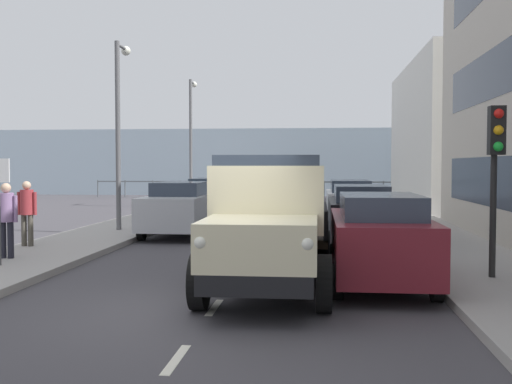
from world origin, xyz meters
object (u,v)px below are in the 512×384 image
at_px(pedestrian_couple_a, 27,208).
at_px(car_maroon_kerbside_near, 379,238).
at_px(car_white_kerbside_2, 350,203).
at_px(lamp_post_far, 191,131).
at_px(car_silver_oppositeside_0, 180,208).
at_px(car_black_kerbside_1, 360,215).
at_px(truck_vintage_cream, 268,227).
at_px(car_teal_oppositeside_1, 211,198).
at_px(lamp_post_promenade, 119,117).
at_px(traffic_light_near, 496,154).
at_px(pedestrian_in_dark_coat, 6,214).

bearing_deg(pedestrian_couple_a, car_maroon_kerbside_near, 157.82).
bearing_deg(pedestrian_couple_a, car_white_kerbside_2, -140.05).
bearing_deg(lamp_post_far, car_silver_oppositeside_0, 100.38).
xyz_separation_m(pedestrian_couple_a, lamp_post_far, (-0.82, -16.65, 2.95)).
xyz_separation_m(car_black_kerbside_1, car_silver_oppositeside_0, (5.54, -2.21, 0.00)).
bearing_deg(car_silver_oppositeside_0, truck_vintage_cream, 112.79).
relative_size(car_maroon_kerbside_near, car_teal_oppositeside_1, 1.03).
distance_m(car_white_kerbside_2, lamp_post_promenade, 8.71).
relative_size(car_silver_oppositeside_0, car_teal_oppositeside_1, 1.02).
distance_m(car_teal_oppositeside_1, traffic_light_near, 15.07).
relative_size(pedestrian_couple_a, traffic_light_near, 0.53).
bearing_deg(car_maroon_kerbside_near, truck_vintage_cream, 25.07).
bearing_deg(truck_vintage_cream, car_black_kerbside_1, -108.00).
relative_size(car_maroon_kerbside_near, car_white_kerbside_2, 0.98).
xyz_separation_m(car_black_kerbside_1, pedestrian_in_dark_coat, (8.17, 3.73, 0.26)).
bearing_deg(lamp_post_promenade, pedestrian_in_dark_coat, 85.30).
height_order(truck_vintage_cream, car_black_kerbside_1, truck_vintage_cream).
relative_size(car_white_kerbside_2, lamp_post_promenade, 0.72).
relative_size(car_white_kerbside_2, car_silver_oppositeside_0, 1.03).
relative_size(car_teal_oppositeside_1, traffic_light_near, 1.31).
distance_m(truck_vintage_cream, car_silver_oppositeside_0, 9.12).
distance_m(pedestrian_couple_a, traffic_light_near, 11.42).
bearing_deg(traffic_light_near, truck_vintage_cream, 14.80).
height_order(car_maroon_kerbside_near, pedestrian_couple_a, pedestrian_couple_a).
distance_m(car_black_kerbside_1, pedestrian_in_dark_coat, 8.98).
xyz_separation_m(car_maroon_kerbside_near, pedestrian_couple_a, (8.70, -3.55, 0.25)).
height_order(car_white_kerbside_2, pedestrian_in_dark_coat, pedestrian_in_dark_coat).
height_order(pedestrian_in_dark_coat, pedestrian_couple_a, pedestrian_in_dark_coat).
bearing_deg(pedestrian_in_dark_coat, lamp_post_promenade, -94.70).
height_order(car_white_kerbside_2, lamp_post_far, lamp_post_far).
distance_m(pedestrian_couple_a, lamp_post_promenade, 5.20).
bearing_deg(car_teal_oppositeside_1, lamp_post_promenade, 67.81).
xyz_separation_m(car_white_kerbside_2, car_silver_oppositeside_0, (5.54, 3.36, 0.00)).
relative_size(car_maroon_kerbside_near, pedestrian_couple_a, 2.54).
relative_size(car_black_kerbside_1, traffic_light_near, 1.31).
height_order(pedestrian_couple_a, traffic_light_near, traffic_light_near).
bearing_deg(pedestrian_couple_a, traffic_light_near, 162.60).
bearing_deg(car_white_kerbside_2, car_teal_oppositeside_1, -21.61).
height_order(car_black_kerbside_1, pedestrian_in_dark_coat, pedestrian_in_dark_coat).
height_order(car_silver_oppositeside_0, lamp_post_promenade, lamp_post_promenade).
relative_size(truck_vintage_cream, car_black_kerbside_1, 1.35).
bearing_deg(car_maroon_kerbside_near, car_teal_oppositeside_1, -66.94).
bearing_deg(car_white_kerbside_2, pedestrian_couple_a, 39.95).
distance_m(car_silver_oppositeside_0, pedestrian_couple_a, 5.04).
bearing_deg(car_teal_oppositeside_1, truck_vintage_cream, 104.19).
xyz_separation_m(pedestrian_couple_a, lamp_post_promenade, (-1.05, -4.33, 2.68)).
bearing_deg(lamp_post_promenade, car_black_kerbside_1, 161.12).
bearing_deg(lamp_post_promenade, pedestrian_couple_a, 76.36).
xyz_separation_m(truck_vintage_cream, traffic_light_near, (-4.14, -1.09, 1.29)).
height_order(truck_vintage_cream, car_silver_oppositeside_0, truck_vintage_cream).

